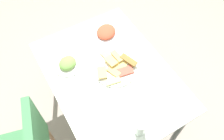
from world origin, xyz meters
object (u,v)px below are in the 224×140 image
salad_plate_greens (106,32)px  paper_napkin (98,127)px  dining_table (110,80)px  salad_plate_rice (68,64)px  spoon (96,128)px  soda_can (140,128)px  fork (101,126)px  pide_platter (115,68)px

salad_plate_greens → paper_napkin: 0.79m
dining_table → salad_plate_rice: bearing=45.6°
salad_plate_rice → spoon: salad_plate_rice is taller
dining_table → spoon: (-0.31, 0.28, 0.08)m
salad_plate_greens → salad_plate_rice: (-0.13, 0.40, -0.00)m
soda_can → fork: soda_can is taller
salad_plate_rice → paper_napkin: salad_plate_rice is taller
fork → paper_napkin: bearing=108.7°
salad_plate_rice → spoon: (-0.54, 0.05, -0.01)m
paper_napkin → fork: fork is taller
salad_plate_rice → soda_can: size_ratio=1.77×
dining_table → soda_can: size_ratio=9.31×
salad_plate_greens → spoon: (-0.66, 0.45, -0.01)m
spoon → paper_napkin: bearing=-70.1°
salad_plate_rice → paper_napkin: 0.54m
salad_plate_greens → salad_plate_rice: salad_plate_rice is taller
pide_platter → fork: 0.45m
spoon → fork: bearing=-70.1°
paper_napkin → salad_plate_rice: bearing=-3.3°
pide_platter → spoon: (-0.33, 0.34, -0.01)m
dining_table → spoon: spoon is taller
pide_platter → soda_can: soda_can is taller
salad_plate_greens → fork: salad_plate_greens is taller
dining_table → spoon: bearing=137.9°
pide_platter → dining_table: bearing=109.3°
salad_plate_rice → paper_napkin: size_ratio=1.43×
dining_table → pide_platter: (0.02, -0.06, 0.09)m
fork → soda_can: bearing=-109.6°
dining_table → soda_can: bearing=173.6°
paper_napkin → spoon: bearing=90.0°
dining_table → spoon: size_ratio=6.57×
dining_table → salad_plate_greens: (0.35, -0.17, 0.10)m
dining_table → paper_napkin: 0.41m
paper_napkin → salad_plate_greens: bearing=-32.9°
fork → salad_plate_rice: bearing=17.3°
pide_platter → paper_napkin: bearing=135.9°
dining_table → paper_napkin: bearing=139.8°
soda_can → spoon: soda_can is taller
dining_table → fork: bearing=141.8°
pide_platter → salad_plate_greens: salad_plate_greens is taller
dining_table → paper_napkin: size_ratio=7.52×
soda_can → salad_plate_rice: bearing=14.6°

